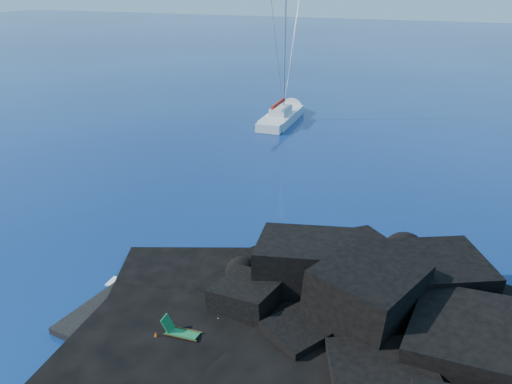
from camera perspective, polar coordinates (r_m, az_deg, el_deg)
ground at (r=27.31m, az=-19.49°, el=-12.58°), size 400.00×400.00×0.00m
headland at (r=24.48m, az=10.46°, el=-16.16°), size 24.00×24.00×3.60m
beach at (r=25.24m, az=-10.73°, el=-14.80°), size 9.08×6.86×0.70m
surf_foam at (r=28.15m, az=-4.89°, el=-9.98°), size 10.00×8.00×0.06m
sailboat at (r=58.90m, az=2.98°, el=8.08°), size 3.68×14.17×14.71m
deck_chair at (r=23.38m, az=-8.38°, el=-15.27°), size 1.71×0.86×1.14m
towel at (r=24.63m, az=-5.31°, el=-14.40°), size 2.18×1.04×0.06m
sunbather at (r=24.54m, az=-5.32°, el=-14.13°), size 1.78×0.44×0.24m
marker_cone at (r=23.70m, az=-11.34°, el=-15.90°), size 0.39×0.39×0.50m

